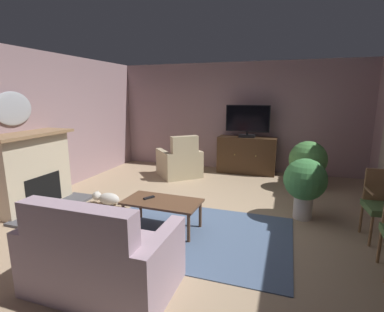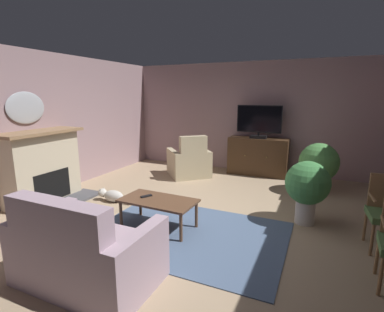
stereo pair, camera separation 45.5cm
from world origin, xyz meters
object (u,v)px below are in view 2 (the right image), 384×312
object	(u,v)px
television	(259,121)
armchair_in_far_corner	(189,163)
fireplace	(42,168)
potted_plant_on_hearth_side	(319,164)
tv_remote	(146,196)
cat	(112,195)
tv_cabinet	(258,157)
coffee_table	(158,203)
wall_mirror_oval	(26,108)
sofa_floral	(84,253)
potted_plant_small_fern_corner	(307,186)

from	to	relation	value
television	armchair_in_far_corner	world-z (taller)	television
fireplace	potted_plant_on_hearth_side	size ratio (longest dim) A/B	1.51
tv_remote	cat	size ratio (longest dim) A/B	0.23
tv_remote	armchair_in_far_corner	distance (m)	2.72
tv_remote	tv_cabinet	bearing A→B (deg)	-163.57
television	potted_plant_on_hearth_side	size ratio (longest dim) A/B	1.05
cat	fireplace	bearing A→B (deg)	-156.36
coffee_table	cat	xyz separation A→B (m)	(-1.32, 0.56, -0.27)
wall_mirror_oval	tv_remote	bearing A→B (deg)	-1.12
wall_mirror_oval	sofa_floral	bearing A→B (deg)	-29.16
wall_mirror_oval	tv_cabinet	world-z (taller)	wall_mirror_oval
television	wall_mirror_oval	bearing A→B (deg)	-135.16
sofa_floral	fireplace	bearing A→B (deg)	148.42
fireplace	cat	size ratio (longest dim) A/B	2.05
armchair_in_far_corner	tv_remote	bearing A→B (deg)	-78.48
armchair_in_far_corner	potted_plant_small_fern_corner	world-z (taller)	armchair_in_far_corner
fireplace	wall_mirror_oval	bearing A→B (deg)	180.00
television	potted_plant_on_hearth_side	world-z (taller)	television
armchair_in_far_corner	fireplace	bearing A→B (deg)	-122.66
fireplace	coffee_table	world-z (taller)	fireplace
wall_mirror_oval	television	bearing A→B (deg)	44.84
armchair_in_far_corner	cat	distance (m)	2.21
wall_mirror_oval	television	size ratio (longest dim) A/B	0.71
fireplace	sofa_floral	world-z (taller)	fireplace
fireplace	sofa_floral	distance (m)	2.84
fireplace	wall_mirror_oval	size ratio (longest dim) A/B	2.04
coffee_table	potted_plant_on_hearth_side	bearing A→B (deg)	52.26
potted_plant_small_fern_corner	potted_plant_on_hearth_side	xyz separation A→B (m)	(0.12, 1.59, -0.02)
armchair_in_far_corner	potted_plant_on_hearth_side	xyz separation A→B (m)	(2.80, -0.05, 0.25)
cat	potted_plant_on_hearth_side	bearing A→B (deg)	31.70
fireplace	cat	distance (m)	1.32
tv_cabinet	cat	size ratio (longest dim) A/B	1.91
fireplace	television	world-z (taller)	television
tv_remote	cat	world-z (taller)	tv_remote
wall_mirror_oval	tv_remote	distance (m)	2.75
fireplace	armchair_in_far_corner	size ratio (longest dim) A/B	1.20
fireplace	potted_plant_small_fern_corner	xyz separation A→B (m)	(4.36, 0.97, -0.03)
coffee_table	tv_remote	world-z (taller)	tv_remote
tv_cabinet	sofa_floral	size ratio (longest dim) A/B	0.98
cat	coffee_table	bearing A→B (deg)	-23.01
armchair_in_far_corner	cat	size ratio (longest dim) A/B	1.71
cat	sofa_floral	bearing A→B (deg)	-56.64
wall_mirror_oval	potted_plant_small_fern_corner	size ratio (longest dim) A/B	0.77
tv_cabinet	armchair_in_far_corner	world-z (taller)	armchair_in_far_corner
tv_cabinet	potted_plant_small_fern_corner	distance (m)	2.73
tv_remote	cat	distance (m)	1.27
tv_cabinet	television	world-z (taller)	television
television	tv_remote	bearing A→B (deg)	-104.95
sofa_floral	potted_plant_small_fern_corner	xyz separation A→B (m)	(1.95, 2.45, 0.25)
fireplace	sofa_floral	bearing A→B (deg)	-31.58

